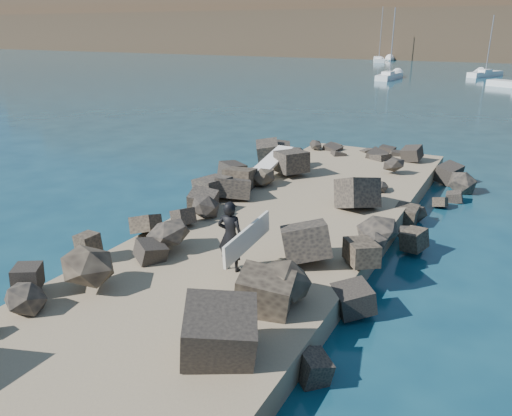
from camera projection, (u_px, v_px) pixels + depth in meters
name	position (u px, v px, depth m)	size (l,w,h in m)	color
ground	(272.00, 246.00, 14.38)	(800.00, 800.00, 0.00)	#0F384C
jetty	(237.00, 264.00, 12.62)	(6.00, 26.00, 0.60)	#8C7759
riprap_left	(158.00, 230.00, 14.25)	(2.60, 22.00, 1.00)	black
riprap_right	(355.00, 274.00, 11.68)	(2.60, 22.00, 1.00)	black
surfboard_resting	(271.00, 164.00, 19.05)	(0.66, 2.66, 0.09)	white
surfer_with_board	(233.00, 237.00, 11.37)	(0.82, 2.10, 1.69)	black
sailboat_e	(379.00, 60.00, 93.10)	(4.06, 8.34, 9.73)	white
sailboat_b	(485.00, 74.00, 64.28)	(3.98, 6.21, 7.61)	white
sailboat_a	(389.00, 76.00, 61.31)	(1.80, 6.98, 8.37)	white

